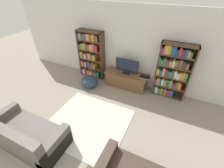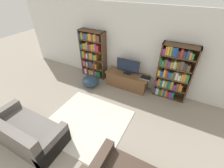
# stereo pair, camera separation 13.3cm
# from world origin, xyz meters

# --- Properties ---
(wall_back) EXTENTS (8.80, 0.06, 2.60)m
(wall_back) POSITION_xyz_m (0.00, 4.23, 1.30)
(wall_back) COLOR silver
(wall_back) RESTS_ON ground_plane
(bookshelf_left) EXTENTS (0.96, 0.30, 1.73)m
(bookshelf_left) POSITION_xyz_m (-1.36, 4.05, 0.87)
(bookshelf_left) COLOR #513823
(bookshelf_left) RESTS_ON ground_plane
(bookshelf_right) EXTENTS (0.96, 0.30, 1.73)m
(bookshelf_right) POSITION_xyz_m (1.47, 4.05, 0.87)
(bookshelf_right) COLOR #513823
(bookshelf_right) RESTS_ON ground_plane
(tv_stand) EXTENTS (1.46, 0.52, 0.52)m
(tv_stand) POSITION_xyz_m (0.09, 3.91, 0.26)
(tv_stand) COLOR brown
(tv_stand) RESTS_ON ground_plane
(television) EXTENTS (0.77, 0.16, 0.51)m
(television) POSITION_xyz_m (0.09, 3.92, 0.79)
(television) COLOR black
(television) RESTS_ON tv_stand
(laptop) EXTENTS (0.33, 0.24, 0.03)m
(laptop) POSITION_xyz_m (0.72, 3.93, 0.53)
(laptop) COLOR #B7B7BC
(laptop) RESTS_ON tv_stand
(area_rug) EXTENTS (2.02, 1.85, 0.02)m
(area_rug) POSITION_xyz_m (-0.21, 1.93, 0.01)
(area_rug) COLOR beige
(area_rug) RESTS_ON ground_plane
(couch_left_sectional) EXTENTS (1.79, 0.86, 0.85)m
(couch_left_sectional) POSITION_xyz_m (-1.12, 0.84, 0.28)
(couch_left_sectional) COLOR #56514C
(couch_left_sectional) RESTS_ON ground_plane
(beanbag_ottoman) EXTENTS (0.58, 0.58, 0.39)m
(beanbag_ottoman) POSITION_xyz_m (-1.05, 3.36, 0.20)
(beanbag_ottoman) COLOR #23384C
(beanbag_ottoman) RESTS_ON ground_plane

